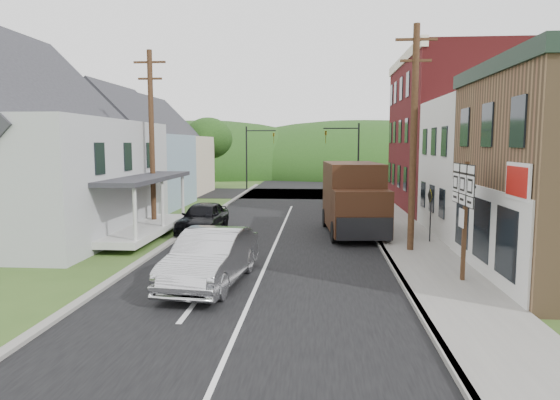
% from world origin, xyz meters
% --- Properties ---
extents(ground, '(120.00, 120.00, 0.00)m').
position_xyz_m(ground, '(0.00, 0.00, 0.00)').
color(ground, '#2D4719').
rests_on(ground, ground).
extents(road, '(9.00, 90.00, 0.02)m').
position_xyz_m(road, '(0.00, 10.00, 0.00)').
color(road, black).
rests_on(road, ground).
extents(cross_road, '(60.00, 9.00, 0.02)m').
position_xyz_m(cross_road, '(0.00, 27.00, 0.00)').
color(cross_road, black).
rests_on(cross_road, ground).
extents(sidewalk_right, '(2.80, 55.00, 0.15)m').
position_xyz_m(sidewalk_right, '(5.90, 8.00, 0.07)').
color(sidewalk_right, slate).
rests_on(sidewalk_right, ground).
extents(curb_right, '(0.20, 55.00, 0.15)m').
position_xyz_m(curb_right, '(4.55, 8.00, 0.07)').
color(curb_right, slate).
rests_on(curb_right, ground).
extents(curb_left, '(0.30, 55.00, 0.12)m').
position_xyz_m(curb_left, '(-4.65, 8.00, 0.06)').
color(curb_left, slate).
rests_on(curb_left, ground).
extents(storefront_white, '(8.00, 7.00, 6.50)m').
position_xyz_m(storefront_white, '(11.30, 7.50, 3.25)').
color(storefront_white, silver).
rests_on(storefront_white, ground).
extents(storefront_red, '(8.00, 12.00, 10.00)m').
position_xyz_m(storefront_red, '(11.30, 17.00, 5.00)').
color(storefront_red, '#5E1617').
rests_on(storefront_red, ground).
extents(house_gray, '(10.20, 12.24, 8.35)m').
position_xyz_m(house_gray, '(-12.00, 6.00, 4.23)').
color(house_gray, '#B0B3B5').
rests_on(house_gray, ground).
extents(house_blue, '(7.14, 8.16, 7.28)m').
position_xyz_m(house_blue, '(-11.00, 17.00, 3.69)').
color(house_blue, '#819DB0').
rests_on(house_blue, ground).
extents(house_cream, '(7.14, 8.16, 7.28)m').
position_xyz_m(house_cream, '(-11.50, 26.00, 3.69)').
color(house_cream, beige).
rests_on(house_cream, ground).
extents(utility_pole_right, '(1.60, 0.26, 9.00)m').
position_xyz_m(utility_pole_right, '(5.60, 3.50, 4.66)').
color(utility_pole_right, '#472D19').
rests_on(utility_pole_right, ground).
extents(utility_pole_left, '(1.60, 0.26, 9.00)m').
position_xyz_m(utility_pole_left, '(-6.50, 8.00, 4.66)').
color(utility_pole_left, '#472D19').
rests_on(utility_pole_left, ground).
extents(traffic_signal_right, '(2.87, 0.20, 6.00)m').
position_xyz_m(traffic_signal_right, '(4.30, 23.50, 3.76)').
color(traffic_signal_right, black).
rests_on(traffic_signal_right, ground).
extents(traffic_signal_left, '(2.87, 0.20, 6.00)m').
position_xyz_m(traffic_signal_left, '(-4.30, 30.50, 3.76)').
color(traffic_signal_left, black).
rests_on(traffic_signal_left, ground).
extents(tree_left_b, '(4.80, 4.80, 6.94)m').
position_xyz_m(tree_left_b, '(-17.00, 12.00, 4.88)').
color(tree_left_b, '#382616').
rests_on(tree_left_b, ground).
extents(tree_left_c, '(5.80, 5.80, 8.41)m').
position_xyz_m(tree_left_c, '(-19.00, 20.00, 5.94)').
color(tree_left_c, '#382616').
rests_on(tree_left_c, ground).
extents(tree_left_d, '(4.80, 4.80, 6.94)m').
position_xyz_m(tree_left_d, '(-9.00, 32.00, 4.88)').
color(tree_left_d, '#382616').
rests_on(tree_left_d, ground).
extents(forested_ridge, '(90.00, 30.00, 16.00)m').
position_xyz_m(forested_ridge, '(0.00, 55.00, 0.00)').
color(forested_ridge, black).
rests_on(forested_ridge, ground).
extents(silver_sedan, '(2.34, 5.36, 1.71)m').
position_xyz_m(silver_sedan, '(-1.43, -1.62, 0.86)').
color(silver_sedan, '#B4B4B9').
rests_on(silver_sedan, ground).
extents(dark_sedan, '(2.10, 4.58, 1.52)m').
position_xyz_m(dark_sedan, '(-3.80, 7.35, 0.76)').
color(dark_sedan, black).
rests_on(dark_sedan, ground).
extents(delivery_van, '(2.99, 6.37, 3.47)m').
position_xyz_m(delivery_van, '(3.59, 7.53, 1.75)').
color(delivery_van, black).
rests_on(delivery_van, ground).
extents(route_sign_cluster, '(0.19, 2.12, 3.71)m').
position_xyz_m(route_sign_cluster, '(6.37, -0.94, 2.55)').
color(route_sign_cluster, '#472D19').
rests_on(route_sign_cluster, sidewalk_right).
extents(warning_sign, '(0.11, 0.65, 2.34)m').
position_xyz_m(warning_sign, '(6.73, 5.26, 1.64)').
color(warning_sign, black).
rests_on(warning_sign, sidewalk_right).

